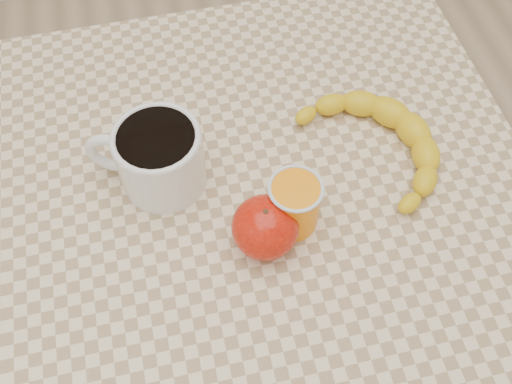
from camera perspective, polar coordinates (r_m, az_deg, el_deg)
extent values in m
plane|color=tan|center=(1.48, 0.00, -16.03)|extent=(3.00, 3.00, 0.00)
cube|color=beige|center=(0.80, 0.00, -1.52)|extent=(0.80, 0.80, 0.04)
cube|color=#886445|center=(0.84, 0.00, -3.24)|extent=(0.74, 0.74, 0.06)
cylinder|color=#886445|center=(1.33, -18.48, 0.08)|extent=(0.05, 0.05, 0.71)
cylinder|color=#886445|center=(1.37, 11.03, 5.70)|extent=(0.05, 0.05, 0.71)
cylinder|color=white|center=(0.77, -9.50, 3.26)|extent=(0.15, 0.15, 0.10)
cylinder|color=black|center=(0.74, -9.98, 5.21)|extent=(0.10, 0.10, 0.01)
torus|color=white|center=(0.74, -10.02, 5.41)|extent=(0.12, 0.12, 0.01)
torus|color=white|center=(0.79, -14.18, 3.77)|extent=(0.07, 0.04, 0.07)
cylinder|color=orange|center=(0.73, 3.83, -1.29)|extent=(0.07, 0.07, 0.08)
torus|color=silver|center=(0.70, 4.02, 0.38)|extent=(0.07, 0.07, 0.01)
ellipsoid|color=#920B04|center=(0.72, 0.93, -3.53)|extent=(0.10, 0.10, 0.08)
cylinder|color=#382311|center=(0.69, 0.97, -2.20)|extent=(0.01, 0.01, 0.01)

